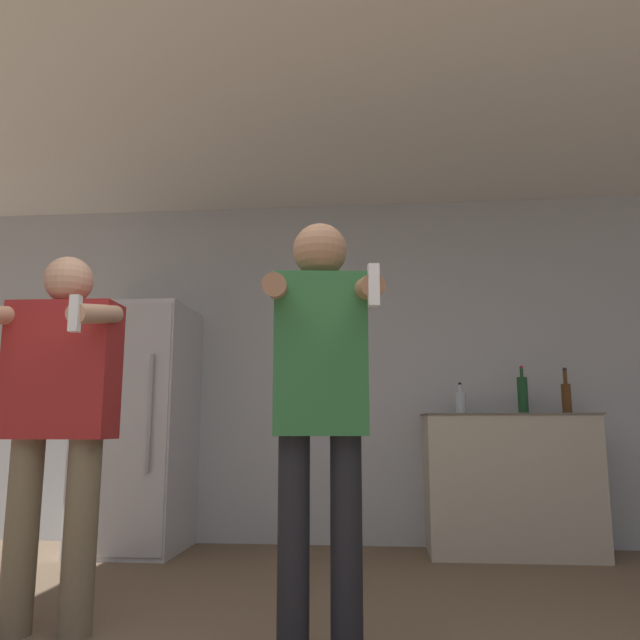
# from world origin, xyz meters

# --- Properties ---
(wall_back) EXTENTS (7.00, 0.06, 2.55)m
(wall_back) POSITION_xyz_m (0.00, 3.25, 1.27)
(wall_back) COLOR #B2B7BC
(wall_back) RESTS_ON ground_plane
(ceiling_slab) EXTENTS (7.00, 3.74, 0.05)m
(ceiling_slab) POSITION_xyz_m (0.00, 1.61, 2.57)
(ceiling_slab) COLOR silver
(ceiling_slab) RESTS_ON wall_back
(refrigerator) EXTENTS (0.68, 0.74, 1.68)m
(refrigerator) POSITION_xyz_m (-1.29, 2.86, 0.84)
(refrigerator) COLOR silver
(refrigerator) RESTS_ON ground_plane
(counter) EXTENTS (1.13, 0.55, 0.93)m
(counter) POSITION_xyz_m (1.26, 2.96, 0.46)
(counter) COLOR #BCB29E
(counter) RESTS_ON ground_plane
(bottle_green_wine) EXTENTS (0.07, 0.07, 0.33)m
(bottle_green_wine) POSITION_xyz_m (1.38, 2.98, 1.06)
(bottle_green_wine) COLOR #194723
(bottle_green_wine) RESTS_ON counter
(bottle_tall_gin) EXTENTS (0.06, 0.06, 0.31)m
(bottle_tall_gin) POSITION_xyz_m (1.67, 2.98, 1.04)
(bottle_tall_gin) COLOR #563314
(bottle_tall_gin) RESTS_ON counter
(bottle_short_whiskey) EXTENTS (0.07, 0.07, 0.22)m
(bottle_short_whiskey) POSITION_xyz_m (0.96, 2.98, 1.00)
(bottle_short_whiskey) COLOR silver
(bottle_short_whiskey) RESTS_ON counter
(person_woman_foreground) EXTENTS (0.45, 0.49, 1.61)m
(person_woman_foreground) POSITION_xyz_m (0.17, 0.87, 0.97)
(person_woman_foreground) COLOR black
(person_woman_foreground) RESTS_ON ground_plane
(person_man_side) EXTENTS (0.52, 0.49, 1.58)m
(person_man_side) POSITION_xyz_m (-0.97, 1.13, 0.92)
(person_man_side) COLOR #75664C
(person_man_side) RESTS_ON ground_plane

